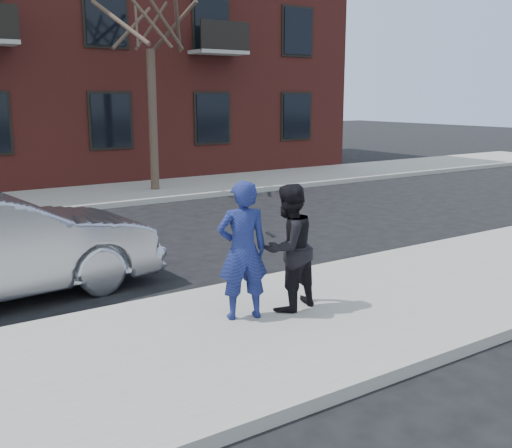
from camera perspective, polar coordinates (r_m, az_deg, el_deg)
ground at (r=7.43m, az=-5.98°, el=-11.64°), size 100.00×100.00×0.00m
near_sidewalk at (r=7.20m, az=-5.04°, el=-11.78°), size 50.00×3.50×0.15m
near_curb at (r=8.72m, az=-10.81°, el=-7.62°), size 50.00×0.10×0.15m
far_sidewalk at (r=17.82m, az=-23.19°, el=1.72°), size 50.00×3.50×0.15m
far_curb at (r=16.07m, az=-21.97°, el=0.78°), size 50.00×0.10×0.15m
apartment_building at (r=24.79m, az=-22.79°, el=18.56°), size 24.30×10.30×12.30m
street_tree at (r=18.85m, az=-10.17°, el=19.67°), size 3.60×3.60×6.80m
man_hoodie at (r=7.64m, az=-1.29°, el=-2.53°), size 0.76×0.61×1.81m
man_peacoat at (r=7.99m, az=3.10°, el=-2.26°), size 0.95×0.81×1.71m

